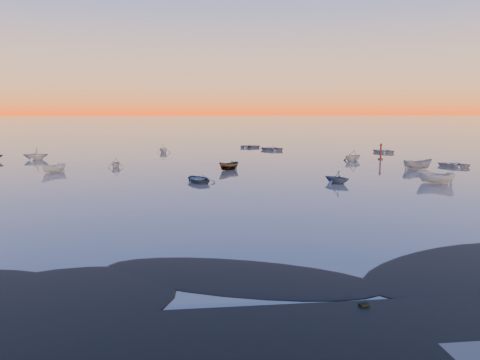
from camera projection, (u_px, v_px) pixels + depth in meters
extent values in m
plane|color=#70645E|center=(209.00, 140.00, 122.11)|extent=(600.00, 600.00, 0.00)
imported|color=gray|center=(417.00, 169.00, 65.57)|extent=(2.03, 4.21, 1.42)
imported|color=#324260|center=(337.00, 183.00, 53.58)|extent=(3.38, 3.25, 1.13)
cylinder|color=#491B0F|center=(380.00, 159.00, 77.64)|extent=(0.80, 0.80, 0.27)
cylinder|color=#491B0F|center=(381.00, 152.00, 77.47)|extent=(0.28, 0.28, 2.31)
cone|color=#491B0F|center=(381.00, 144.00, 77.25)|extent=(0.53, 0.53, 0.44)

